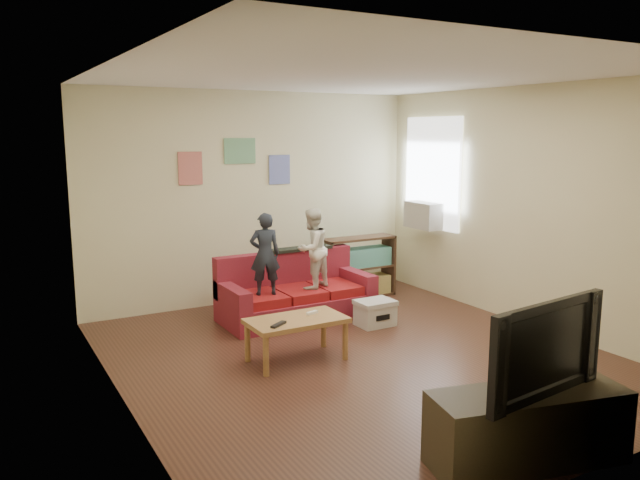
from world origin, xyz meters
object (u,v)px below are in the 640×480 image
child_a (265,254)px  file_box (375,313)px  coffee_table (296,324)px  tv_stand (528,427)px  child_b (312,249)px  bookshelf (358,271)px  sofa (295,296)px  television (533,345)px

child_a → file_box: bearing=168.7°
child_a → coffee_table: (-0.19, -1.12, -0.48)m
tv_stand → child_a: bearing=107.7°
file_box → child_b: bearing=130.7°
bookshelf → file_box: bearing=-114.2°
tv_stand → sofa: bearing=100.6°
sofa → coffee_table: size_ratio=1.90×
coffee_table → file_box: bearing=22.7°
child_b → coffee_table: child_b is taller
file_box → television: (-0.83, -2.98, 0.67)m
child_b → coffee_table: (-0.79, -1.12, -0.48)m
child_a → bookshelf: size_ratio=0.91×
coffee_table → file_box: (1.29, 0.54, -0.21)m
sofa → child_b: size_ratio=1.90×
tv_stand → child_b: bearing=98.1°
child_b → tv_stand: child_b is taller
coffee_table → file_box: coffee_table is taller
child_b → coffee_table: 1.46m
sofa → television: 3.77m
child_b → file_box: size_ratio=2.21×
bookshelf → file_box: 1.26m
bookshelf → coffee_table: bearing=-137.1°
file_box → tv_stand: (-0.83, -2.98, 0.10)m
coffee_table → television: size_ratio=0.85×
sofa → tv_stand: (-0.18, -3.72, -0.01)m
sofa → bookshelf: size_ratio=1.76×
coffee_table → television: bearing=-79.2°
bookshelf → tv_stand: bearing=-108.0°
coffee_table → bookshelf: size_ratio=0.92×
file_box → television: size_ratio=0.39×
bookshelf → tv_stand: 4.33m
file_box → tv_stand: 3.09m
sofa → child_a: size_ratio=1.92×
child_a → child_b: child_b is taller
coffee_table → child_b: bearing=54.8°
bookshelf → television: size_ratio=0.92×
child_b → sofa: bearing=-71.2°
sofa → television: (-0.18, -3.72, 0.56)m
child_a → bookshelf: (1.61, 0.55, -0.48)m
sofa → child_a: 0.75m
sofa → television: size_ratio=1.62×
child_a → bookshelf: 1.77m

